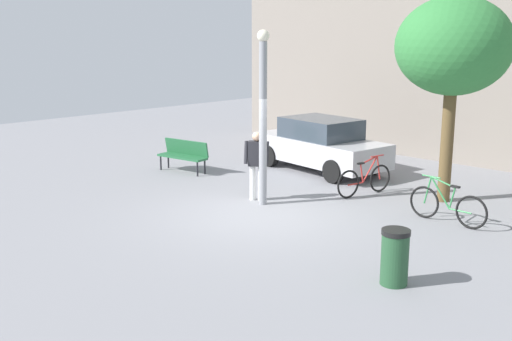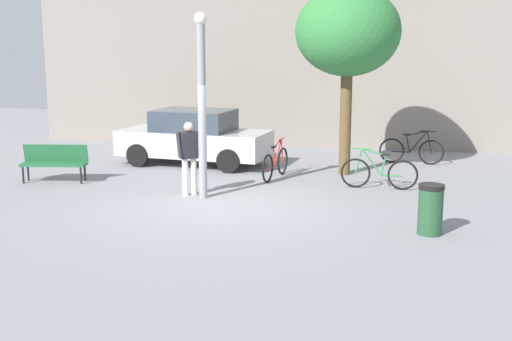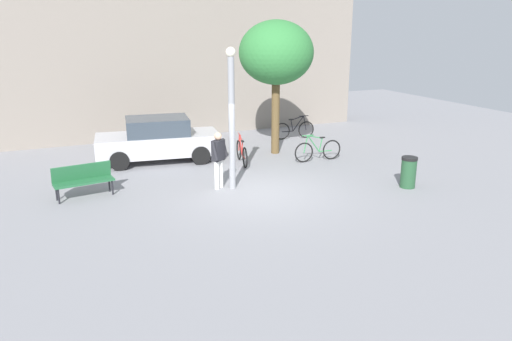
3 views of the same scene
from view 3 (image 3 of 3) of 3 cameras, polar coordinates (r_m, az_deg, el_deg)
The scene contains 11 objects.
ground_plane at distance 14.05m, azimuth 0.59°, elevation -2.59°, with size 36.00×36.00×0.00m, color gray.
building_facade at distance 22.00m, azimuth -9.58°, elevation 16.65°, with size 16.67×2.00×9.46m, color gray.
lamppost at distance 13.91m, azimuth -2.86°, elevation 6.52°, with size 0.28×0.28×4.05m.
person_by_lamppost at distance 14.20m, azimuth -4.38°, elevation 1.65°, with size 0.61×0.53×1.67m.
park_bench at distance 14.37m, azimuth -19.48°, elevation -0.83°, with size 1.65×0.70×0.92m.
plaza_tree at distance 17.86m, azimuth 2.36°, elevation 13.44°, with size 2.66×2.66×4.81m.
bicycle_black at distance 20.74m, azimuth 4.48°, elevation 4.75°, with size 1.81×0.21×0.97m.
bicycle_red at distance 16.90m, azimuth -1.68°, elevation 2.08°, with size 0.39×1.79×0.97m.
bicycle_green at distance 17.37m, azimuth 7.19°, elevation 2.35°, with size 1.81×0.12×0.97m.
parked_car_silver at distance 17.45m, azimuth -11.32°, elevation 3.54°, with size 4.39×2.26×1.55m.
trash_bin at distance 15.06m, azimuth 17.32°, elevation -0.18°, with size 0.46×0.46×0.92m.
Camera 3 is at (-5.40, -12.12, 4.60)m, focal length 34.38 mm.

